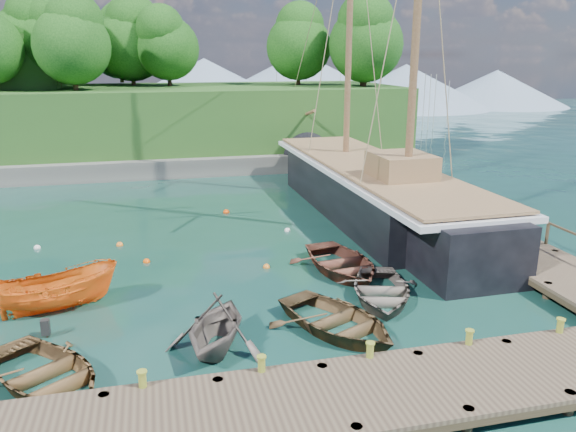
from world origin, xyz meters
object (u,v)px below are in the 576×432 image
at_px(rowboat_3, 380,299).
at_px(rowboat_4, 342,272).
at_px(rowboat_1, 216,349).
at_px(schooner, 372,193).
at_px(cabin_boat_white, 489,266).
at_px(motorboat_orange, 59,310).
at_px(rowboat_2, 337,331).
at_px(rowboat_0, 46,385).

relative_size(rowboat_3, rowboat_4, 0.91).
height_order(rowboat_1, schooner, schooner).
bearing_deg(cabin_boat_white, rowboat_3, -141.70).
relative_size(rowboat_3, cabin_boat_white, 0.91).
distance_m(rowboat_4, motorboat_orange, 10.74).
relative_size(rowboat_2, cabin_boat_white, 0.97).
relative_size(rowboat_2, motorboat_orange, 1.10).
distance_m(rowboat_3, cabin_boat_white, 6.05).
height_order(rowboat_3, schooner, schooner).
bearing_deg(rowboat_0, schooner, 6.69).
bearing_deg(rowboat_4, rowboat_0, -157.50).
xyz_separation_m(rowboat_0, rowboat_2, (8.56, 1.09, 0.00)).
distance_m(rowboat_1, rowboat_4, 7.62).
xyz_separation_m(rowboat_0, cabin_boat_white, (16.56, 5.01, 0.00)).
relative_size(rowboat_1, rowboat_4, 0.74).
bearing_deg(motorboat_orange, rowboat_3, -114.10).
bearing_deg(rowboat_4, schooner, 53.46).
distance_m(motorboat_orange, schooner, 17.52).
bearing_deg(rowboat_3, motorboat_orange, -172.05).
bearing_deg(cabin_boat_white, rowboat_0, -144.07).
bearing_deg(rowboat_1, cabin_boat_white, 42.72).
distance_m(rowboat_0, schooner, 20.16).
xyz_separation_m(rowboat_2, rowboat_3, (2.29, 1.93, 0.00)).
xyz_separation_m(rowboat_0, rowboat_3, (10.85, 3.02, 0.00)).
height_order(cabin_boat_white, schooner, schooner).
relative_size(motorboat_orange, cabin_boat_white, 0.88).
xyz_separation_m(motorboat_orange, schooner, (15.08, 8.84, 1.20)).
relative_size(rowboat_0, rowboat_3, 1.04).
xyz_separation_m(rowboat_1, motorboat_orange, (-4.99, 4.01, 0.00)).
bearing_deg(rowboat_3, rowboat_4, 117.00).
relative_size(rowboat_3, motorboat_orange, 1.04).
height_order(rowboat_1, rowboat_2, rowboat_1).
xyz_separation_m(rowboat_3, motorboat_orange, (-11.19, 1.84, 0.00)).
distance_m(cabin_boat_white, schooner, 8.96).
distance_m(rowboat_2, rowboat_4, 5.14).
bearing_deg(rowboat_1, rowboat_2, 26.99).
bearing_deg(motorboat_orange, cabin_boat_white, -104.25).
distance_m(rowboat_1, rowboat_2, 3.91).
bearing_deg(motorboat_orange, schooner, -74.39).
distance_m(rowboat_0, rowboat_1, 4.73).
xyz_separation_m(rowboat_3, cabin_boat_white, (5.71, 1.99, 0.00)).
xyz_separation_m(rowboat_1, rowboat_4, (5.70, 5.05, 0.00)).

